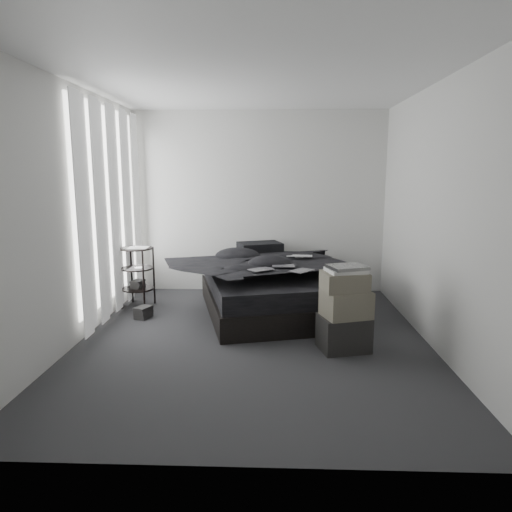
{
  "coord_description": "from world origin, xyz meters",
  "views": [
    {
      "loc": [
        0.2,
        -4.53,
        1.72
      ],
      "look_at": [
        0.0,
        0.8,
        0.75
      ],
      "focal_mm": 32.0,
      "sensor_mm": 36.0,
      "label": 1
    }
  ],
  "objects_px": {
    "bed": "(271,301)",
    "laptop": "(299,251)",
    "side_stand": "(137,278)",
    "box_lower": "(344,333)"
  },
  "relations": [
    {
      "from": "bed",
      "to": "box_lower",
      "type": "height_order",
      "value": "box_lower"
    },
    {
      "from": "side_stand",
      "to": "box_lower",
      "type": "distance_m",
      "value": 2.85
    },
    {
      "from": "laptop",
      "to": "side_stand",
      "type": "xyz_separation_m",
      "value": [
        -2.1,
        0.03,
        -0.36
      ]
    },
    {
      "from": "bed",
      "to": "box_lower",
      "type": "distance_m",
      "value": 1.44
    },
    {
      "from": "bed",
      "to": "laptop",
      "type": "bearing_deg",
      "value": 7.5
    },
    {
      "from": "bed",
      "to": "box_lower",
      "type": "relative_size",
      "value": 4.43
    },
    {
      "from": "laptop",
      "to": "side_stand",
      "type": "distance_m",
      "value": 2.13
    },
    {
      "from": "bed",
      "to": "laptop",
      "type": "xyz_separation_m",
      "value": [
        0.36,
        0.14,
        0.61
      ]
    },
    {
      "from": "box_lower",
      "to": "laptop",
      "type": "bearing_deg",
      "value": 104.86
    },
    {
      "from": "bed",
      "to": "side_stand",
      "type": "bearing_deg",
      "value": 160.8
    }
  ]
}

